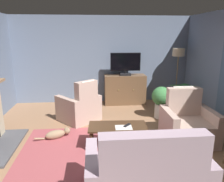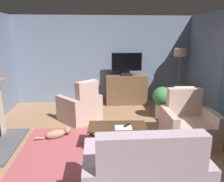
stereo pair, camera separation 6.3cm
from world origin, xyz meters
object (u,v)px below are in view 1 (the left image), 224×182
(potted_plant_on_hearth_side, at_px, (183,102))
(floor_lamp, at_px, (178,61))
(armchair_beside_cabinet, at_px, (188,125))
(cat, at_px, (57,134))
(television, at_px, (125,63))
(potted_plant_tall_palm_by_window, at_px, (161,99))
(tv_remote, at_px, (127,125))
(folded_newspaper, at_px, (124,127))
(armchair_in_far_corner, at_px, (80,108))
(coffee_table, at_px, (118,128))
(sofa_floral, at_px, (147,176))
(tv_cabinet, at_px, (125,90))

(potted_plant_on_hearth_side, distance_m, floor_lamp, 1.22)
(armchair_beside_cabinet, xyz_separation_m, floor_lamp, (0.67, 2.38, 0.97))
(potted_plant_on_hearth_side, xyz_separation_m, cat, (-3.24, -1.48, -0.13))
(television, distance_m, cat, 2.97)
(potted_plant_tall_palm_by_window, bearing_deg, tv_remote, -127.46)
(tv_remote, xyz_separation_m, folded_newspaper, (-0.07, -0.07, -0.01))
(potted_plant_tall_palm_by_window, bearing_deg, potted_plant_on_hearth_side, 34.30)
(armchair_in_far_corner, xyz_separation_m, potted_plant_tall_palm_by_window, (2.01, 0.01, 0.15))
(coffee_table, height_order, cat, coffee_table)
(sofa_floral, height_order, armchair_beside_cabinet, sofa_floral)
(folded_newspaper, height_order, cat, folded_newspaper)
(television, relative_size, folded_newspaper, 2.93)
(sofa_floral, xyz_separation_m, potted_plant_tall_palm_by_window, (1.04, 2.75, 0.14))
(sofa_floral, bearing_deg, potted_plant_on_hearth_side, 60.63)
(tv_remote, distance_m, folded_newspaper, 0.10)
(television, relative_size, sofa_floral, 0.59)
(armchair_beside_cabinet, height_order, potted_plant_tall_palm_by_window, armchair_beside_cabinet)
(tv_cabinet, height_order, cat, tv_cabinet)
(sofa_floral, relative_size, armchair_in_far_corner, 1.31)
(armchair_in_far_corner, bearing_deg, armchair_beside_cabinet, -29.74)
(folded_newspaper, xyz_separation_m, cat, (-1.28, 0.55, -0.33))
(armchair_beside_cabinet, bearing_deg, potted_plant_on_hearth_side, 69.69)
(tv_cabinet, xyz_separation_m, armchair_in_far_corner, (-1.29, -1.28, -0.09))
(television, distance_m, armchair_beside_cabinet, 2.76)
(television, height_order, armchair_in_far_corner, television)
(tv_cabinet, height_order, floor_lamp, floor_lamp)
(coffee_table, distance_m, potted_plant_on_hearth_side, 2.84)
(armchair_beside_cabinet, bearing_deg, tv_cabinet, 109.14)
(television, relative_size, armchair_in_far_corner, 0.77)
(folded_newspaper, xyz_separation_m, armchair_beside_cabinet, (1.30, 0.24, -0.10))
(potted_plant_tall_palm_by_window, distance_m, floor_lamp, 1.63)
(tv_remote, relative_size, cat, 0.25)
(television, relative_size, floor_lamp, 0.53)
(potted_plant_on_hearth_side, relative_size, potted_plant_tall_palm_by_window, 1.23)
(coffee_table, height_order, folded_newspaper, folded_newspaper)
(potted_plant_on_hearth_side, bearing_deg, television, 156.67)
(tv_remote, distance_m, armchair_in_far_corner, 1.69)
(tv_cabinet, distance_m, armchair_beside_cabinet, 2.66)
(tv_cabinet, height_order, tv_remote, tv_cabinet)
(tv_cabinet, bearing_deg, tv_remote, -97.61)
(tv_cabinet, height_order, potted_plant_tall_palm_by_window, tv_cabinet)
(folded_newspaper, xyz_separation_m, potted_plant_on_hearth_side, (1.97, 2.03, -0.20))
(television, height_order, floor_lamp, floor_lamp)
(tv_cabinet, relative_size, tv_remote, 7.14)
(tv_remote, xyz_separation_m, armchair_in_far_corner, (-0.93, 1.40, -0.11))
(potted_plant_on_hearth_side, bearing_deg, armchair_in_far_corner, -168.75)
(armchair_beside_cabinet, bearing_deg, tv_remote, -172.18)
(tv_cabinet, bearing_deg, potted_plant_on_hearth_side, -24.98)
(tv_cabinet, xyz_separation_m, cat, (-1.71, -2.20, -0.32))
(tv_cabinet, bearing_deg, armchair_beside_cabinet, -70.86)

